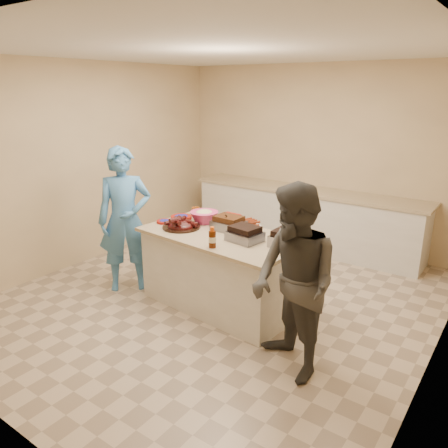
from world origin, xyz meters
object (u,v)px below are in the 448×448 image
Objects in this scene: rib_platter at (182,228)px; guest_blue at (130,287)px; coleslaw_bowl at (204,223)px; plastic_cup at (196,214)px; bbq_bottle_b at (212,247)px; bbq_bottle_a at (212,246)px; guest_gray at (289,370)px; roasting_pan at (286,246)px; island at (221,304)px; mustard_bottle at (225,229)px.

rib_platter is 1.11m from guest_blue.
plastic_cup is at bearing 144.66° from coleslaw_bowl.
bbq_bottle_a is at bearing 138.71° from bbq_bottle_b.
plastic_cup is (-0.30, 0.21, 0.00)m from coleslaw_bowl.
rib_platter is 4.37× the size of plastic_cup.
bbq_bottle_a is 0.83× the size of bbq_bottle_b.
roasting_pan is at bearing 153.87° from guest_gray.
coleslaw_bowl reaches higher than plastic_cup.
mustard_bottle is (-0.06, 0.15, 0.84)m from island.
bbq_bottle_b is at bearing -51.40° from guest_blue.
coleslaw_bowl is (-1.15, 0.15, 0.00)m from roasting_pan.
rib_platter reaches higher than mustard_bottle.
bbq_bottle_b reaches higher than plastic_cup.
coleslaw_bowl is 1.88× the size of bbq_bottle_a.
guest_blue is (-1.36, 0.10, -0.84)m from bbq_bottle_b.
guest_gray is (1.19, -0.64, 0.00)m from island.
guest_blue is (-0.48, -0.72, -0.84)m from plastic_cup.
coleslaw_bowl is 2.00m from guest_gray.
bbq_bottle_a is 1.17m from plastic_cup.
roasting_pan is 0.17× the size of guest_gray.
rib_platter is 2.02× the size of bbq_bottle_b.
rib_platter is 0.32m from coleslaw_bowl.
guest_blue is (-0.70, -0.20, -0.84)m from rib_platter.
roasting_pan is 0.81m from mustard_bottle.
guest_blue is 1.04× the size of guest_gray.
coleslaw_bowl is at bearing -14.32° from guest_blue.
bbq_bottle_b reaches higher than island.
island is at bearing -33.64° from guest_blue.
roasting_pan reaches higher than guest_blue.
island is 0.86m from mustard_bottle.
roasting_pan is 0.74m from bbq_bottle_b.
plastic_cup is 1.21m from guest_blue.
roasting_pan is 0.17× the size of guest_blue.
rib_platter is at bearing -165.20° from island.
guest_blue is (-1.13, -0.44, -0.84)m from mustard_bottle.
plastic_cup is at bearing 156.46° from mustard_bottle.
rib_platter is 0.26× the size of guest_gray.
guest_gray is (2.38, -0.35, 0.00)m from guest_blue.
bbq_bottle_b reaches higher than rib_platter.
bbq_bottle_b is 1.60m from guest_blue.
rib_platter is at bearing -151.43° from mustard_bottle.
bbq_bottle_a is at bearing -23.85° from rib_platter.
guest_gray is at bearing -57.50° from roasting_pan.
mustard_bottle is at bearing -26.02° from guest_blue.
bbq_bottle_b is at bearing -24.56° from rib_platter.
bbq_bottle_b reaches higher than guest_blue.
island is at bearing -173.98° from roasting_pan.
island is 0.94m from bbq_bottle_b.
bbq_bottle_a is at bearing -68.25° from mustard_bottle.
island reaches higher than guest_blue.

